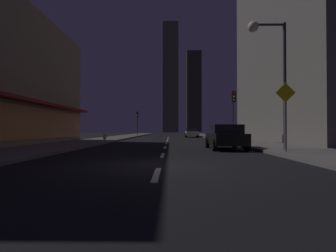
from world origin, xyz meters
TOP-DOWN VIEW (x-y plane):
  - ground_plane at (0.00, 32.00)m, footprint 78.00×136.00m
  - sidewalk_right at (7.00, 32.00)m, footprint 4.00×76.00m
  - sidewalk_left at (-7.00, 32.00)m, footprint 4.00×76.00m
  - lane_marking_center at (0.00, 16.20)m, footprint 0.16×38.60m
  - building_apartment_right at (14.50, 16.00)m, footprint 11.00×20.00m
  - skyscraper_distant_tall at (0.32, 115.24)m, footprint 7.15×5.06m
  - skyscraper_distant_mid at (13.87, 146.67)m, footprint 8.33×5.82m
  - car_parked_near at (3.60, 6.97)m, footprint 1.98×4.24m
  - car_parked_far at (3.60, 32.47)m, footprint 1.98×4.24m
  - fire_hydrant_far_left at (-5.90, 16.48)m, footprint 0.42×0.30m
  - traffic_light_near_right at (5.50, 13.10)m, footprint 0.32×0.48m
  - traffic_light_far_left at (-5.50, 38.13)m, footprint 0.32×0.48m
  - street_lamp_right at (5.38, 4.84)m, footprint 1.96×0.56m
  - pedestrian_crossing_sign at (5.60, 3.38)m, footprint 0.91×0.08m

SIDE VIEW (x-z plane):
  - ground_plane at x=0.00m, z-range -0.10..0.00m
  - lane_marking_center at x=0.00m, z-range 0.00..0.01m
  - sidewalk_right at x=7.00m, z-range 0.00..0.15m
  - sidewalk_left at x=-7.00m, z-range 0.00..0.15m
  - fire_hydrant_far_left at x=-5.90m, z-range 0.13..0.78m
  - car_parked_near at x=3.60m, z-range 0.02..1.47m
  - car_parked_far at x=3.60m, z-range 0.02..1.47m
  - pedestrian_crossing_sign at x=5.60m, z-range 0.44..3.59m
  - traffic_light_near_right at x=5.50m, z-range 1.09..5.29m
  - traffic_light_far_left at x=-5.50m, z-range 1.09..5.29m
  - street_lamp_right at x=5.38m, z-range 1.78..8.36m
  - building_apartment_right at x=14.50m, z-range 0.00..19.81m
  - skyscraper_distant_mid at x=13.87m, z-range 0.00..46.58m
  - skyscraper_distant_tall at x=0.32m, z-range 0.00..50.81m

